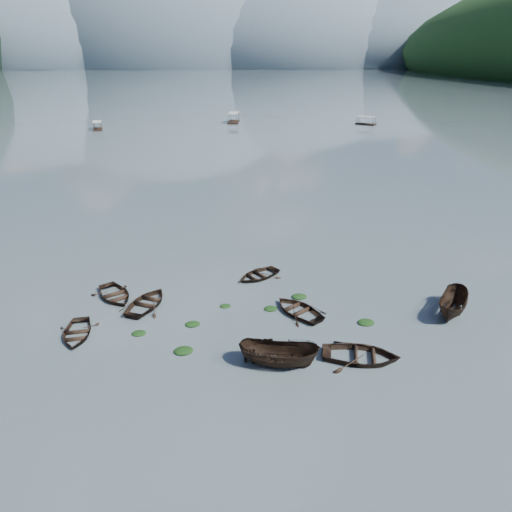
{
  "coord_description": "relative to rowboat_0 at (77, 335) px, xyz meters",
  "views": [
    {
      "loc": [
        -3.89,
        -22.32,
        17.18
      ],
      "look_at": [
        0.0,
        12.0,
        2.0
      ],
      "focal_mm": 32.0,
      "sensor_mm": 36.0,
      "label": 1
    }
  ],
  "objects": [
    {
      "name": "haze_mtn_d",
      "position": [
        332.91,
        895.3,
        0.0
      ],
      "size": [
        520.0,
        520.0,
        220.0
      ],
      "primitive_type": "ellipsoid",
      "color": "#475666",
      "rests_on": "ground"
    },
    {
      "name": "rowboat_3",
      "position": [
        15.36,
        1.28,
        0.0
      ],
      "size": [
        4.84,
        5.19,
        0.88
      ],
      "primitive_type": "imported",
      "rotation": [
        0.0,
        0.0,
        3.72
      ],
      "color": "black",
      "rests_on": "ground"
    },
    {
      "name": "weed_clump_3",
      "position": [
        13.4,
        1.97,
        0.0
      ],
      "size": [
        0.99,
        0.84,
        0.22
      ],
      "primitive_type": "ellipsoid",
      "color": "black",
      "rests_on": "ground"
    },
    {
      "name": "weed_clump_2",
      "position": [
        13.39,
        -4.11,
        0.0
      ],
      "size": [
        1.17,
        0.94,
        0.25
      ],
      "primitive_type": "ellipsoid",
      "color": "black",
      "rests_on": "ground"
    },
    {
      "name": "rowboat_6",
      "position": [
        1.65,
        5.12,
        0.0
      ],
      "size": [
        4.68,
        5.16,
        0.88
      ],
      "primitive_type": "imported",
      "rotation": [
        0.0,
        0.0,
        0.5
      ],
      "color": "black",
      "rests_on": "ground"
    },
    {
      "name": "weed_clump_4",
      "position": [
        19.78,
        -0.7,
        0.0
      ],
      "size": [
        1.19,
        0.95,
        0.25
      ],
      "primitive_type": "ellipsoid",
      "color": "black",
      "rests_on": "ground"
    },
    {
      "name": "rowboat_1",
      "position": [
        4.27,
        3.56,
        0.0
      ],
      "size": [
        4.71,
        5.3,
        0.91
      ],
      "primitive_type": "imported",
      "rotation": [
        0.0,
        0.0,
        2.69
      ],
      "color": "black",
      "rests_on": "ground"
    },
    {
      "name": "weed_clump_7",
      "position": [
        15.85,
        3.51,
        0.0
      ],
      "size": [
        1.2,
        0.96,
        0.26
      ],
      "primitive_type": "ellipsoid",
      "color": "black",
      "rests_on": "ground"
    },
    {
      "name": "rowboat_4",
      "position": [
        18.07,
        -4.7,
        0.0
      ],
      "size": [
        5.53,
        4.58,
        0.99
      ],
      "primitive_type": "imported",
      "rotation": [
        0.0,
        0.0,
        1.3
      ],
      "color": "black",
      "rests_on": "ground"
    },
    {
      "name": "weed_clump_5",
      "position": [
        4.1,
        -0.27,
        0.0
      ],
      "size": [
        0.98,
        0.79,
        0.21
      ],
      "primitive_type": "ellipsoid",
      "color": "black",
      "rests_on": "ground"
    },
    {
      "name": "haze_mtn_a",
      "position": [
        -247.09,
        895.3,
        0.0
      ],
      "size": [
        520.0,
        520.0,
        280.0
      ],
      "primitive_type": "ellipsoid",
      "color": "#475666",
      "rests_on": "ground"
    },
    {
      "name": "pontoon_left",
      "position": [
        -17.53,
        95.62,
        0.0
      ],
      "size": [
        3.01,
        5.44,
        1.97
      ],
      "primitive_type": null,
      "rotation": [
        0.0,
        0.0,
        0.18
      ],
      "color": "black",
      "rests_on": "ground"
    },
    {
      "name": "haze_mtn_c",
      "position": [
        152.91,
        895.3,
        0.0
      ],
      "size": [
        520.0,
        520.0,
        260.0
      ],
      "primitive_type": "ellipsoid",
      "color": "#475666",
      "rests_on": "ground"
    },
    {
      "name": "rowboat_5",
      "position": [
        26.4,
        -0.15,
        0.0
      ],
      "size": [
        4.36,
        4.9,
        1.85
      ],
      "primitive_type": "imported",
      "rotation": [
        0.0,
        0.0,
        -0.66
      ],
      "color": "black",
      "rests_on": "ground"
    },
    {
      "name": "weed_clump_0",
      "position": [
        7.16,
        -2.65,
        0.0
      ],
      "size": [
        1.22,
        1.0,
        0.27
      ],
      "primitive_type": "ellipsoid",
      "color": "black",
      "rests_on": "ground"
    },
    {
      "name": "weed_clump_6",
      "position": [
        10.09,
        2.75,
        0.0
      ],
      "size": [
        0.84,
        0.7,
        0.18
      ],
      "primitive_type": "ellipsoid",
      "color": "black",
      "rests_on": "ground"
    },
    {
      "name": "weed_clump_1",
      "position": [
        7.68,
        0.47,
        0.0
      ],
      "size": [
        1.04,
        0.83,
        0.23
      ],
      "primitive_type": "ellipsoid",
      "color": "black",
      "rests_on": "ground"
    },
    {
      "name": "rowboat_7",
      "position": [
        13.11,
        7.36,
        0.0
      ],
      "size": [
        4.88,
        4.54,
        0.82
      ],
      "primitive_type": "imported",
      "rotation": [
        0.0,
        0.0,
        5.29
      ],
      "color": "black",
      "rests_on": "ground"
    },
    {
      "name": "haze_mtn_b",
      "position": [
        -47.09,
        895.3,
        0.0
      ],
      "size": [
        520.0,
        520.0,
        340.0
      ],
      "primitive_type": "ellipsoid",
      "color": "#475666",
      "rests_on": "ground"
    },
    {
      "name": "rowboat_2",
      "position": [
        12.92,
        -4.73,
        0.0
      ],
      "size": [
        5.19,
        3.13,
        1.88
      ],
      "primitive_type": "imported",
      "rotation": [
        0.0,
        0.0,
        1.29
      ],
      "color": "black",
      "rests_on": "ground"
    },
    {
      "name": "rowboat_0",
      "position": [
        0.0,
        0.0,
        0.0
      ],
      "size": [
        3.03,
        4.03,
        0.79
      ],
      "primitive_type": "imported",
      "rotation": [
        0.0,
        0.0,
        0.08
      ],
      "color": "black",
      "rests_on": "ground"
    },
    {
      "name": "ground_plane",
      "position": [
        12.91,
        -4.7,
        0.0
      ],
      "size": [
        2400.0,
        2400.0,
        0.0
      ],
      "primitive_type": "plane",
      "color": "#48555A"
    },
    {
      "name": "pontoon_right",
      "position": [
        53.22,
        97.1,
        0.0
      ],
      "size": [
        5.51,
        5.18,
        2.05
      ],
      "primitive_type": null,
      "rotation": [
        0.0,
        0.0,
        0.86
      ],
      "color": "black",
      "rests_on": "ground"
    },
    {
      "name": "pontoon_centre",
      "position": [
        17.67,
        105.32,
        0.0
      ],
      "size": [
        3.96,
        7.11,
        2.57
      ],
      "primitive_type": null,
      "rotation": [
        0.0,
        0.0,
        -0.18
      ],
      "color": "black",
      "rests_on": "ground"
    }
  ]
}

